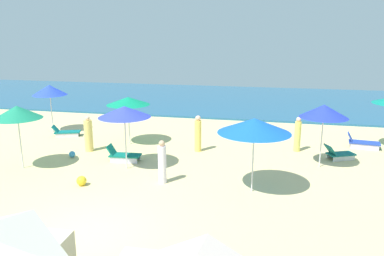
{
  "coord_description": "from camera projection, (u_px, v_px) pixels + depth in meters",
  "views": [
    {
      "loc": [
        4.76,
        -8.02,
        5.15
      ],
      "look_at": [
        1.12,
        8.13,
        1.05
      ],
      "focal_mm": 34.96,
      "sensor_mm": 36.0,
      "label": 1
    }
  ],
  "objects": [
    {
      "name": "ground_plane",
      "position": [
        83.0,
        237.0,
        9.85
      ],
      "size": [
        60.0,
        60.0,
        0.0
      ],
      "primitive_type": "plane",
      "color": "#E5CC8A"
    },
    {
      "name": "ocean",
      "position": [
        217.0,
        99.0,
        31.02
      ],
      "size": [
        60.0,
        15.25,
        0.12
      ],
      "primitive_type": "cube",
      "color": "#225C83",
      "rests_on": "ground_plane"
    },
    {
      "name": "umbrella_0",
      "position": [
        324.0,
        111.0,
        14.53
      ],
      "size": [
        1.88,
        1.88,
        2.55
      ],
      "color": "silver",
      "rests_on": "ground_plane"
    },
    {
      "name": "lounge_chair_0_0",
      "position": [
        339.0,
        154.0,
        15.94
      ],
      "size": [
        1.39,
        1.04,
        0.68
      ],
      "rotation": [
        0.0,
        0.0,
        2.0
      ],
      "color": "silver",
      "rests_on": "ground_plane"
    },
    {
      "name": "umbrella_1",
      "position": [
        50.0,
        90.0,
        20.05
      ],
      "size": [
        1.82,
        1.82,
        2.59
      ],
      "color": "silver",
      "rests_on": "ground_plane"
    },
    {
      "name": "lounge_chair_1_0",
      "position": [
        66.0,
        132.0,
        19.64
      ],
      "size": [
        1.5,
        1.01,
        0.6
      ],
      "rotation": [
        0.0,
        0.0,
        1.93
      ],
      "color": "silver",
      "rests_on": "ground_plane"
    },
    {
      "name": "umbrella_4",
      "position": [
        254.0,
        126.0,
        12.17
      ],
      "size": [
        2.42,
        2.42,
        2.55
      ],
      "color": "silver",
      "rests_on": "ground_plane"
    },
    {
      "name": "umbrella_5",
      "position": [
        17.0,
        112.0,
        14.42
      ],
      "size": [
        1.87,
        1.87,
        2.53
      ],
      "color": "silver",
      "rests_on": "ground_plane"
    },
    {
      "name": "umbrella_6",
      "position": [
        128.0,
        101.0,
        17.78
      ],
      "size": [
        2.07,
        2.07,
        2.32
      ],
      "color": "silver",
      "rests_on": "ground_plane"
    },
    {
      "name": "umbrella_7",
      "position": [
        124.0,
        112.0,
        14.36
      ],
      "size": [
        2.03,
        2.03,
        2.53
      ],
      "color": "silver",
      "rests_on": "ground_plane"
    },
    {
      "name": "lounge_chair_7_0",
      "position": [
        123.0,
        155.0,
        15.73
      ],
      "size": [
        1.42,
        0.7,
        0.69
      ],
      "rotation": [
        0.0,
        0.0,
        1.65
      ],
      "color": "silver",
      "rests_on": "ground_plane"
    },
    {
      "name": "lounge_chair_8_1",
      "position": [
        362.0,
        143.0,
        17.57
      ],
      "size": [
        1.51,
        0.81,
        0.68
      ],
      "rotation": [
        0.0,
        0.0,
        1.44
      ],
      "color": "silver",
      "rests_on": "ground_plane"
    },
    {
      "name": "beachgoer_0",
      "position": [
        89.0,
        135.0,
        16.99
      ],
      "size": [
        0.52,
        0.52,
        1.64
      ],
      "rotation": [
        0.0,
        0.0,
        5.35
      ],
      "color": "#F9D671",
      "rests_on": "ground_plane"
    },
    {
      "name": "beachgoer_2",
      "position": [
        198.0,
        134.0,
        16.95
      ],
      "size": [
        0.41,
        0.41,
        1.67
      ],
      "rotation": [
        0.0,
        0.0,
        1.05
      ],
      "color": "#F9D960",
      "rests_on": "ground_plane"
    },
    {
      "name": "beachgoer_3",
      "position": [
        162.0,
        163.0,
        13.28
      ],
      "size": [
        0.36,
        0.36,
        1.58
      ],
      "rotation": [
        0.0,
        0.0,
        1.78
      ],
      "color": "silver",
      "rests_on": "ground_plane"
    },
    {
      "name": "beachgoer_4",
      "position": [
        298.0,
        135.0,
        16.96
      ],
      "size": [
        0.4,
        0.4,
        1.6
      ],
      "rotation": [
        0.0,
        0.0,
        3.86
      ],
      "color": "#F0E564",
      "rests_on": "ground_plane"
    },
    {
      "name": "beach_ball_0",
      "position": [
        72.0,
        154.0,
        16.23
      ],
      "size": [
        0.28,
        0.28,
        0.28
      ],
      "primitive_type": "sphere",
      "color": "#3991CD",
      "rests_on": "ground_plane"
    },
    {
      "name": "beach_ball_1",
      "position": [
        82.0,
        181.0,
        13.16
      ],
      "size": [
        0.35,
        0.35,
        0.35
      ],
      "primitive_type": "sphere",
      "color": "yellow",
      "rests_on": "ground_plane"
    }
  ]
}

